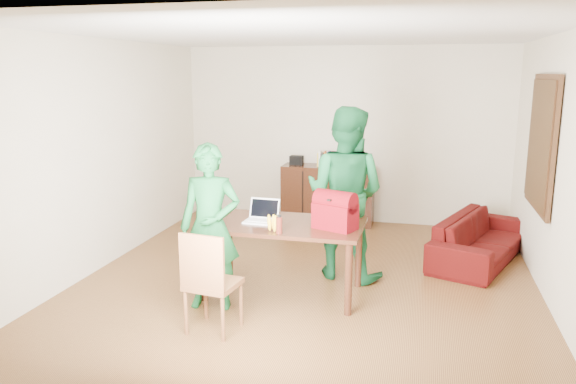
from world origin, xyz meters
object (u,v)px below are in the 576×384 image
(table, at_px, (283,232))
(red_bag, at_px, (335,214))
(chair, at_px, (213,302))
(person_near, at_px, (210,227))
(sofa, at_px, (480,239))
(person_far, at_px, (345,193))
(laptop, at_px, (260,218))
(bottle, at_px, (279,224))

(table, distance_m, red_bag, 0.61)
(chair, relative_size, red_bag, 2.30)
(red_bag, bearing_deg, chair, -113.85)
(person_near, xyz_separation_m, sofa, (2.74, 2.12, -0.55))
(chair, height_order, person_far, person_far)
(chair, relative_size, laptop, 2.85)
(table, bearing_deg, red_bag, -8.82)
(person_near, bearing_deg, sofa, 30.80)
(sofa, bearing_deg, chair, 157.32)
(chair, xyz_separation_m, bottle, (0.46, 0.63, 0.59))
(person_far, xyz_separation_m, red_bag, (0.01, -0.77, -0.05))
(sofa, bearing_deg, person_far, 141.91)
(table, bearing_deg, chair, -111.38)
(chair, height_order, person_near, person_near)
(person_near, distance_m, bottle, 0.68)
(chair, xyz_separation_m, sofa, (2.53, 2.63, -0.00))
(person_far, bearing_deg, laptop, 57.22)
(bottle, xyz_separation_m, sofa, (2.07, 2.00, -0.59))
(red_bag, height_order, sofa, red_bag)
(chair, bearing_deg, person_near, 120.05)
(person_far, relative_size, laptop, 5.83)
(person_near, height_order, laptop, person_near)
(laptop, bearing_deg, table, 11.18)
(laptop, xyz_separation_m, sofa, (2.37, 1.66, -0.54))
(table, distance_m, person_far, 0.92)
(sofa, bearing_deg, red_bag, 158.66)
(person_near, height_order, bottle, person_near)
(chair, height_order, bottle, bottle)
(person_far, height_order, sofa, person_far)
(sofa, bearing_deg, bottle, 155.13)
(table, xyz_separation_m, person_near, (-0.62, -0.50, 0.15))
(laptop, distance_m, red_bag, 0.81)
(laptop, bearing_deg, person_far, 45.20)
(table, relative_size, person_near, 1.01)
(chair, distance_m, person_far, 2.06)
(laptop, relative_size, red_bag, 0.81)
(laptop, distance_m, sofa, 2.94)
(table, relative_size, red_bag, 4.00)
(laptop, height_order, red_bag, red_bag)
(person_far, distance_m, laptop, 1.08)
(table, bearing_deg, sofa, 37.87)
(person_near, bearing_deg, laptop, 44.01)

